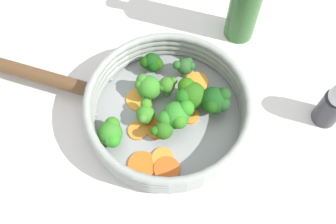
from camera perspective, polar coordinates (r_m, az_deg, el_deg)
The scene contains 26 objects.
ground_plane at distance 0.70m, azimuth 0.00°, elevation -1.15°, with size 4.00×4.00×0.00m, color white.
skillet at distance 0.70m, azimuth 0.00°, elevation -0.85°, with size 0.27×0.27×0.02m, color #939699.
skillet_rim_wall at distance 0.66m, azimuth 0.00°, elevation 0.53°, with size 0.28×0.28×0.06m.
skillet_handle at distance 0.75m, azimuth -17.98°, elevation 4.97°, with size 0.03×0.03×0.22m, color brown.
skillet_rivet_left at distance 0.73m, azimuth -8.31°, elevation 4.80°, with size 0.01×0.01×0.01m, color #8F9A96.
skillet_rivet_right at distance 0.70m, azimuth -10.56°, elevation -0.31°, with size 0.01×0.01×0.01m, color gray.
carrot_slice_0 at distance 0.65m, azimuth -3.77°, elevation -7.67°, with size 0.05×0.05×0.00m, color orange.
carrot_slice_1 at distance 0.68m, azimuth -4.41°, elevation -2.71°, with size 0.03×0.03×0.00m, color orange.
carrot_slice_2 at distance 0.69m, azimuth 2.77°, elevation 0.34°, with size 0.03×0.03×0.00m, color orange.
carrot_slice_3 at distance 0.66m, azimuth -0.78°, elevation -6.68°, with size 0.04×0.04×0.00m, color orange.
carrot_slice_4 at distance 0.68m, azimuth -1.54°, elevation -2.39°, with size 0.04×0.04×0.00m, color orange.
carrot_slice_5 at distance 0.65m, azimuth -0.16°, elevation -8.30°, with size 0.04×0.04×0.01m, color #DC5C1D.
carrot_slice_6 at distance 0.70m, azimuth -4.26°, elevation 1.81°, with size 0.05×0.05×0.00m, color orange.
carrot_slice_7 at distance 0.69m, azimuth 3.30°, elevation -0.57°, with size 0.03×0.03×0.01m, color orange.
carrot_slice_8 at distance 0.72m, azimuth 4.19°, elevation 4.33°, with size 0.04×0.04×0.01m, color #F89B31.
broccoli_floret_0 at distance 0.68m, azimuth -0.13°, elevation 3.88°, with size 0.03×0.03×0.04m.
broccoli_floret_1 at distance 0.67m, azimuth 3.11°, elevation 2.55°, with size 0.05×0.05×0.06m.
broccoli_floret_2 at distance 0.68m, azimuth -2.98°, elevation 3.68°, with size 0.04×0.05×0.05m.
broccoli_floret_3 at distance 0.71m, azimuth 2.53°, elevation 6.62°, with size 0.03×0.04×0.04m.
broccoli_floret_4 at distance 0.67m, azimuth 6.89°, elevation 1.62°, with size 0.05×0.05×0.06m.
broccoli_floret_5 at distance 0.71m, azimuth -2.34°, elevation 7.11°, with size 0.04×0.04×0.04m.
broccoli_floret_6 at distance 0.66m, azimuth -3.33°, elevation -0.22°, with size 0.04×0.03×0.04m.
broccoli_floret_7 at distance 0.65m, azimuth -8.28°, elevation -3.12°, with size 0.05×0.04×0.04m.
broccoli_floret_8 at distance 0.65m, azimuth 1.24°, elevation -0.56°, with size 0.05×0.05×0.05m.
broccoli_floret_9 at distance 0.65m, azimuth -0.94°, elevation -2.64°, with size 0.03×0.04×0.04m.
salt_shaker at distance 0.72m, azimuth 22.89°, elevation 0.95°, with size 0.04×0.04×0.10m.
Camera 1 is at (-0.29, -0.06, 0.64)m, focal length 42.00 mm.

